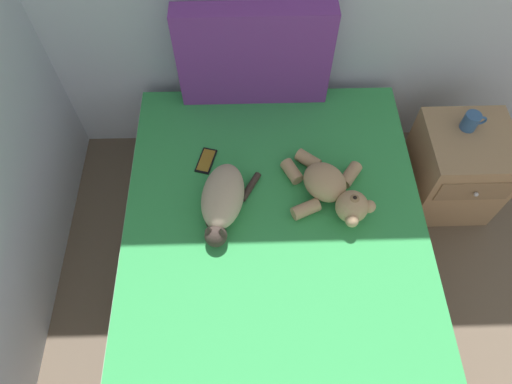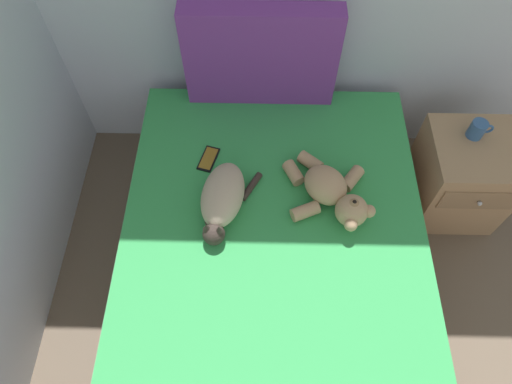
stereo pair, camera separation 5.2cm
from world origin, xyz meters
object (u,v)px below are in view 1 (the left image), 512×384
bed (274,271)px  nightstand (455,169)px  cell_phone (206,161)px  patterned_cushion (254,56)px  cat (222,200)px  teddy_bear (332,190)px  mug (471,121)px

bed → nightstand: (1.03, 0.57, 0.01)m
cell_phone → patterned_cushion: bearing=60.1°
bed → cat: cat is taller
cat → cell_phone: bearing=108.2°
cell_phone → nightstand: nightstand is taller
teddy_bear → cell_phone: bearing=159.2°
patterned_cushion → cell_phone: 0.57m
cat → bed: bearing=-41.7°
bed → cat: size_ratio=4.71×
mug → cat: bearing=-161.0°
mug → patterned_cushion: bearing=166.1°
teddy_bear → cell_phone: (-0.59, 0.22, -0.06)m
teddy_bear → bed: bearing=-136.2°
teddy_bear → nightstand: size_ratio=0.85×
cat → cell_phone: size_ratio=2.60×
bed → nightstand: bearing=28.8°
patterned_cushion → cell_phone: bearing=-119.9°
cat → teddy_bear: bearing=5.0°
patterned_cushion → mug: (1.09, -0.27, -0.21)m
cell_phone → bed: bearing=-55.8°
cat → mug: bearing=19.0°
cat → cell_phone: 0.29m
bed → mug: bearing=32.3°
cell_phone → mug: mug is taller
teddy_bear → nightstand: teddy_bear is taller
patterned_cushion → mug: size_ratio=6.35×
teddy_bear → mug: 0.84m
patterned_cushion → mug: bearing=-13.9°
bed → mug: mug is taller
bed → cell_phone: cell_phone is taller
teddy_bear → cell_phone: size_ratio=2.83×
patterned_cushion → cat: bearing=-102.9°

